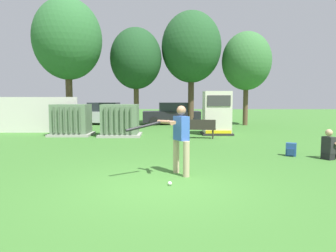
% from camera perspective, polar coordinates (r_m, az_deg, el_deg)
% --- Properties ---
extents(ground_plane, '(96.00, 96.00, 0.00)m').
position_cam_1_polar(ground_plane, '(6.87, -1.50, -11.02)').
color(ground_plane, '#3D752D').
extents(fence_panel, '(4.80, 0.12, 2.00)m').
position_cam_1_polar(fence_panel, '(18.63, -23.76, 1.93)').
color(fence_panel, beige).
rests_on(fence_panel, ground).
extents(transformer_west, '(2.10, 1.70, 1.62)m').
position_cam_1_polar(transformer_west, '(16.50, -17.68, 1.02)').
color(transformer_west, '#9E9B93').
rests_on(transformer_west, ground).
extents(transformer_mid_west, '(2.10, 1.70, 1.62)m').
position_cam_1_polar(transformer_mid_west, '(15.66, -8.94, 1.00)').
color(transformer_mid_west, '#9E9B93').
rests_on(transformer_mid_west, ground).
extents(generator_enclosure, '(1.60, 1.40, 2.30)m').
position_cam_1_polar(generator_enclosure, '(16.34, 9.16, 2.39)').
color(generator_enclosure, '#262626').
rests_on(generator_enclosure, ground).
extents(park_bench, '(1.84, 0.77, 0.92)m').
position_cam_1_polar(park_bench, '(14.66, 5.43, -0.24)').
color(park_bench, '#2D2823').
rests_on(park_bench, ground).
extents(batter, '(1.51, 1.03, 1.74)m').
position_cam_1_polar(batter, '(7.56, 2.13, -1.97)').
color(batter, tan).
rests_on(batter, ground).
extents(sports_ball, '(0.09, 0.09, 0.09)m').
position_cam_1_polar(sports_ball, '(6.83, 0.34, -10.72)').
color(sports_ball, white).
rests_on(sports_ball, ground).
extents(seated_spectator, '(0.79, 0.65, 0.96)m').
position_cam_1_polar(seated_spectator, '(10.90, 28.22, -3.56)').
color(seated_spectator, black).
rests_on(seated_spectator, ground).
extents(backpack, '(0.38, 0.35, 0.44)m').
position_cam_1_polar(backpack, '(10.95, 22.11, -4.15)').
color(backpack, '#264C8C').
rests_on(backpack, ground).
extents(tree_left, '(4.30, 4.30, 8.23)m').
position_cam_1_polar(tree_left, '(20.98, -18.34, 15.16)').
color(tree_left, brown).
rests_on(tree_left, ground).
extents(tree_center_left, '(3.55, 3.55, 6.79)m').
position_cam_1_polar(tree_center_left, '(21.62, -6.04, 12.44)').
color(tree_center_left, brown).
rests_on(tree_center_left, ground).
extents(tree_center_right, '(4.20, 4.20, 8.03)m').
position_cam_1_polar(tree_center_right, '(22.15, 4.40, 14.50)').
color(tree_center_right, '#4C3828').
rests_on(tree_center_right, ground).
extents(tree_right, '(3.47, 3.47, 6.63)m').
position_cam_1_polar(tree_right, '(22.73, 14.53, 11.68)').
color(tree_right, brown).
rests_on(tree_right, ground).
extents(parked_car_leftmost, '(4.31, 2.13, 1.62)m').
position_cam_1_polar(parked_car_leftmost, '(23.08, -12.18, 2.18)').
color(parked_car_leftmost, '#B2B2B7').
rests_on(parked_car_leftmost, ground).
extents(parked_car_left_of_center, '(4.27, 2.07, 1.62)m').
position_cam_1_polar(parked_car_left_of_center, '(22.55, 0.71, 2.23)').
color(parked_car_left_of_center, black).
rests_on(parked_car_left_of_center, ground).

